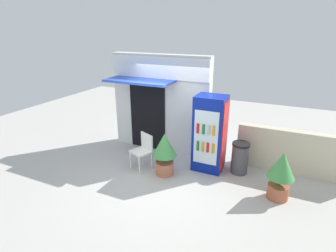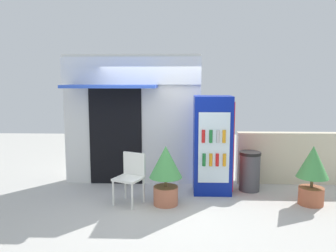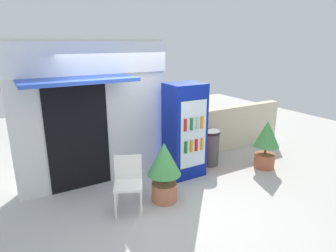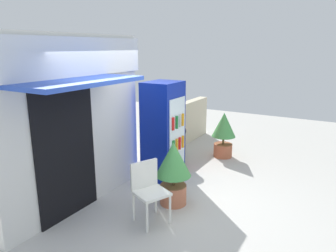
# 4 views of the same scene
# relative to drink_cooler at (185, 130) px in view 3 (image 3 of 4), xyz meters

# --- Properties ---
(ground) EXTENTS (16.00, 16.00, 0.00)m
(ground) POSITION_rel_drink_cooler_xyz_m (-1.04, -0.80, -0.96)
(ground) COLOR beige
(storefront_building) EXTENTS (2.91, 1.12, 2.76)m
(storefront_building) POSITION_rel_drink_cooler_xyz_m (-1.69, 0.62, 0.49)
(storefront_building) COLOR silver
(storefront_building) RESTS_ON ground
(drink_cooler) EXTENTS (0.75, 0.67, 1.92)m
(drink_cooler) POSITION_rel_drink_cooler_xyz_m (0.00, 0.00, 0.00)
(drink_cooler) COLOR navy
(drink_cooler) RESTS_ON ground
(plastic_chair) EXTENTS (0.60, 0.59, 0.91)m
(plastic_chair) POSITION_rel_drink_cooler_xyz_m (-1.53, -0.65, -0.42)
(plastic_chair) COLOR white
(plastic_chair) RESTS_ON ground
(potted_plant_near_shop) EXTENTS (0.59, 0.59, 1.07)m
(potted_plant_near_shop) POSITION_rel_drink_cooler_xyz_m (-0.90, -0.72, -0.33)
(potted_plant_near_shop) COLOR #BC6B4C
(potted_plant_near_shop) RESTS_ON ground
(potted_plant_curbside) EXTENTS (0.56, 0.56, 1.07)m
(potted_plant_curbside) POSITION_rel_drink_cooler_xyz_m (1.72, -0.62, -0.33)
(potted_plant_curbside) COLOR #AD5B3D
(potted_plant_curbside) RESTS_ON ground
(trash_bin) EXTENTS (0.43, 0.43, 0.80)m
(trash_bin) POSITION_rel_drink_cooler_xyz_m (0.76, 0.13, -0.56)
(trash_bin) COLOR #47474C
(trash_bin) RESTS_ON ground
(stone_boundary_wall) EXTENTS (2.86, 0.23, 1.11)m
(stone_boundary_wall) POSITION_rel_drink_cooler_xyz_m (2.02, 0.67, -0.41)
(stone_boundary_wall) COLOR beige
(stone_boundary_wall) RESTS_ON ground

